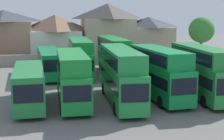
% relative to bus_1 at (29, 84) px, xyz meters
% --- Properties ---
extents(ground, '(140.00, 140.00, 0.00)m').
position_rel_bus_1_xyz_m(ground, '(8.18, 17.63, -1.99)').
color(ground, slate).
extents(depot_boundary_wall, '(56.00, 0.50, 1.80)m').
position_rel_bus_1_xyz_m(depot_boundary_wall, '(8.18, 24.23, -1.09)').
color(depot_boundary_wall, gray).
rests_on(depot_boundary_wall, ground).
extents(bus_1, '(2.74, 10.14, 3.48)m').
position_rel_bus_1_xyz_m(bus_1, '(0.00, 0.00, 0.00)').
color(bus_1, '#207E39').
rests_on(bus_1, ground).
extents(bus_2, '(2.82, 10.49, 4.70)m').
position_rel_bus_1_xyz_m(bus_2, '(3.90, 0.08, 0.67)').
color(bus_2, '#188633').
rests_on(bus_2, ground).
extents(bus_3, '(3.12, 12.03, 5.05)m').
position_rel_bus_1_xyz_m(bus_3, '(8.33, -0.57, 0.86)').
color(bus_3, '#1E863A').
rests_on(bus_3, ground).
extents(bus_4, '(3.18, 10.36, 4.93)m').
position_rel_bus_1_xyz_m(bus_4, '(12.31, 0.06, 0.79)').
color(bus_4, '#10853B').
rests_on(bus_4, ground).
extents(bus_5, '(3.01, 11.42, 5.04)m').
position_rel_bus_1_xyz_m(bus_5, '(16.50, -0.22, 0.85)').
color(bus_5, '#228237').
rests_on(bus_5, ground).
extents(bus_6, '(3.15, 12.12, 3.48)m').
position_rel_bus_1_xyz_m(bus_6, '(2.29, 14.48, 0.00)').
color(bus_6, '#127C41').
rests_on(bus_6, ground).
extents(bus_7, '(3.04, 11.70, 4.83)m').
position_rel_bus_1_xyz_m(bus_7, '(6.35, 14.25, 0.74)').
color(bus_7, '#168034').
rests_on(bus_7, ground).
extents(bus_8, '(2.57, 12.03, 4.94)m').
position_rel_bus_1_xyz_m(bus_8, '(10.90, 14.60, 0.80)').
color(bus_8, '#1B8631').
rests_on(bus_8, ground).
extents(bus_9, '(3.42, 12.07, 3.37)m').
position_rel_bus_1_xyz_m(bus_9, '(15.33, 14.08, -0.06)').
color(bus_9, '#118E36').
rests_on(bus_9, ground).
extents(house_terrace_left, '(9.76, 7.37, 8.80)m').
position_rel_bus_1_xyz_m(house_terrace_left, '(-4.83, 30.99, 2.49)').
color(house_terrace_left, '#9E7A60').
rests_on(house_terrace_left, ground).
extents(house_terrace_centre, '(9.08, 8.02, 7.99)m').
position_rel_bus_1_xyz_m(house_terrace_centre, '(3.92, 30.67, 2.10)').
color(house_terrace_centre, silver).
rests_on(house_terrace_centre, ground).
extents(house_terrace_right, '(9.40, 7.45, 9.97)m').
position_rel_bus_1_xyz_m(house_terrace_right, '(13.26, 30.09, 3.09)').
color(house_terrace_right, tan).
rests_on(house_terrace_right, ground).
extents(house_terrace_far_right, '(8.55, 7.55, 7.59)m').
position_rel_bus_1_xyz_m(house_terrace_far_right, '(21.06, 30.21, 1.88)').
color(house_terrace_far_right, tan).
rests_on(house_terrace_far_right, ground).
extents(tree_behind_wall, '(4.35, 4.35, 7.65)m').
position_rel_bus_1_xyz_m(tree_behind_wall, '(27.75, 22.23, 3.46)').
color(tree_behind_wall, brown).
rests_on(tree_behind_wall, ground).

